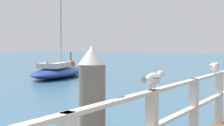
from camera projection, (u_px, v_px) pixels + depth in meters
seagull_foreground at (154, 78)px, 3.96m from camera, size 0.19×0.48×0.21m
seagull_background at (214, 66)px, 6.19m from camera, size 0.29×0.43×0.21m
boat_2 at (59, 71)px, 20.32m from camera, size 4.17×6.72×7.98m
channel_buoy at (71, 64)px, 28.26m from camera, size 0.70×0.70×1.40m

